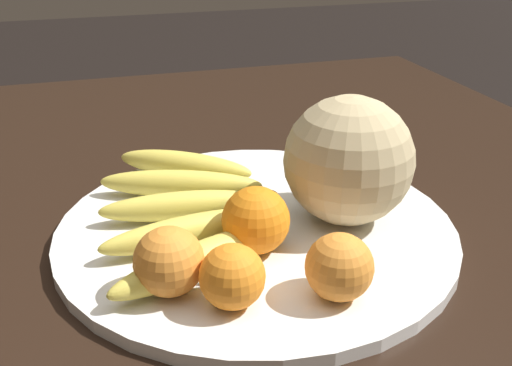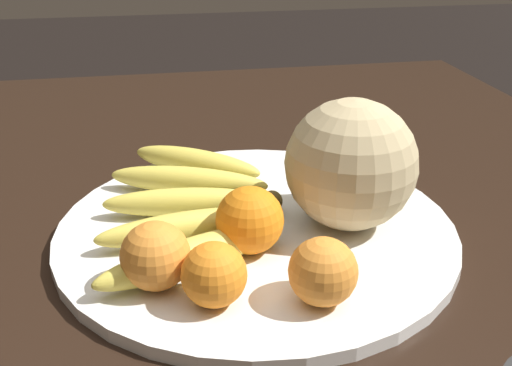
% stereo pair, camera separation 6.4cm
% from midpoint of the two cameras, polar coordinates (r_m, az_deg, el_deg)
% --- Properties ---
extents(kitchen_table, '(1.40, 1.08, 0.75)m').
position_cam_midpoint_polar(kitchen_table, '(0.74, -0.50, -10.09)').
color(kitchen_table, black).
rests_on(kitchen_table, ground_plane).
extents(fruit_bowl, '(0.44, 0.44, 0.01)m').
position_cam_midpoint_polar(fruit_bowl, '(0.66, -2.76, -4.48)').
color(fruit_bowl, white).
rests_on(fruit_bowl, kitchen_table).
extents(melon, '(0.14, 0.14, 0.14)m').
position_cam_midpoint_polar(melon, '(0.65, 6.03, 2.11)').
color(melon, tan).
rests_on(melon, fruit_bowl).
extents(banana_bunch, '(0.34, 0.21, 0.03)m').
position_cam_midpoint_polar(banana_bunch, '(0.67, -9.18, -2.16)').
color(banana_bunch, brown).
rests_on(banana_bunch, fruit_bowl).
extents(orange_front_left, '(0.07, 0.07, 0.07)m').
position_cam_midpoint_polar(orange_front_left, '(0.60, -3.08, -3.65)').
color(orange_front_left, orange).
rests_on(orange_front_left, fruit_bowl).
extents(orange_front_right, '(0.06, 0.06, 0.06)m').
position_cam_midpoint_polar(orange_front_right, '(0.55, -11.65, -7.43)').
color(orange_front_right, orange).
rests_on(orange_front_right, fruit_bowl).
extents(orange_mid_center, '(0.06, 0.06, 0.06)m').
position_cam_midpoint_polar(orange_mid_center, '(0.52, -5.81, -8.97)').
color(orange_mid_center, orange).
rests_on(orange_mid_center, fruit_bowl).
extents(orange_back_left, '(0.06, 0.06, 0.06)m').
position_cam_midpoint_polar(orange_back_left, '(0.53, 4.57, -8.08)').
color(orange_back_left, orange).
rests_on(orange_back_left, fruit_bowl).
extents(produce_tag, '(0.10, 0.07, 0.00)m').
position_cam_midpoint_polar(produce_tag, '(0.60, -7.24, -7.14)').
color(produce_tag, white).
rests_on(produce_tag, fruit_bowl).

